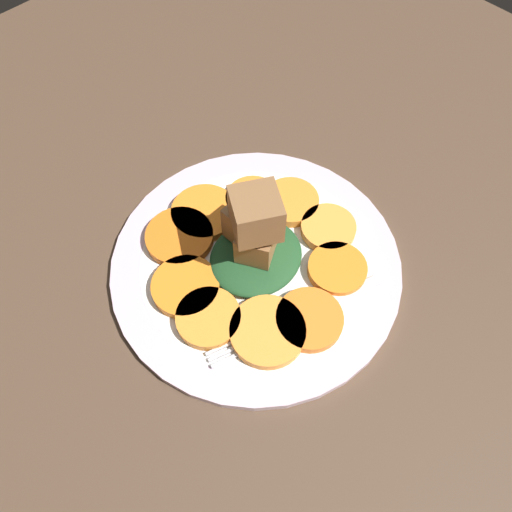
# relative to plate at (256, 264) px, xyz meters

# --- Properties ---
(table_slab) EXTENTS (1.20, 1.20, 0.02)m
(table_slab) POSITION_rel_plate_xyz_m (0.00, 0.00, -0.02)
(table_slab) COLOR #4C3828
(table_slab) RESTS_ON ground
(plate) EXTENTS (0.31, 0.31, 0.01)m
(plate) POSITION_rel_plate_xyz_m (0.00, 0.00, 0.00)
(plate) COLOR silver
(plate) RESTS_ON table_slab
(carrot_slice_0) EXTENTS (0.06, 0.06, 0.01)m
(carrot_slice_0) POSITION_rel_plate_xyz_m (0.05, 0.06, 0.01)
(carrot_slice_0) COLOR orange
(carrot_slice_0) RESTS_ON plate
(carrot_slice_1) EXTENTS (0.07, 0.07, 0.01)m
(carrot_slice_1) POSITION_rel_plate_xyz_m (0.00, 0.08, 0.01)
(carrot_slice_1) COLOR orange
(carrot_slice_1) RESTS_ON plate
(carrot_slice_2) EXTENTS (0.07, 0.07, 0.01)m
(carrot_slice_2) POSITION_rel_plate_xyz_m (-0.04, 0.08, 0.01)
(carrot_slice_2) COLOR orange
(carrot_slice_2) RESTS_ON plate
(carrot_slice_3) EXTENTS (0.07, 0.07, 0.01)m
(carrot_slice_3) POSITION_rel_plate_xyz_m (-0.08, 0.03, 0.01)
(carrot_slice_3) COLOR orange
(carrot_slice_3) RESTS_ON plate
(carrot_slice_4) EXTENTS (0.06, 0.06, 0.01)m
(carrot_slice_4) POSITION_rel_plate_xyz_m (-0.08, -0.02, 0.01)
(carrot_slice_4) COLOR orange
(carrot_slice_4) RESTS_ON plate
(carrot_slice_5) EXTENTS (0.07, 0.07, 0.01)m
(carrot_slice_5) POSITION_rel_plate_xyz_m (-0.05, -0.07, 0.01)
(carrot_slice_5) COLOR orange
(carrot_slice_5) RESTS_ON plate
(carrot_slice_6) EXTENTS (0.07, 0.07, 0.01)m
(carrot_slice_6) POSITION_rel_plate_xyz_m (-0.01, -0.09, 0.01)
(carrot_slice_6) COLOR orange
(carrot_slice_6) RESTS_ON plate
(carrot_slice_7) EXTENTS (0.06, 0.06, 0.01)m
(carrot_slice_7) POSITION_rel_plate_xyz_m (0.05, -0.07, 0.01)
(carrot_slice_7) COLOR orange
(carrot_slice_7) RESTS_ON plate
(carrot_slice_8) EXTENTS (0.06, 0.06, 0.01)m
(carrot_slice_8) POSITION_rel_plate_xyz_m (0.08, -0.03, 0.01)
(carrot_slice_8) COLOR #F99438
(carrot_slice_8) RESTS_ON plate
(carrot_slice_9) EXTENTS (0.06, 0.06, 0.01)m
(carrot_slice_9) POSITION_rel_plate_xyz_m (0.08, 0.03, 0.01)
(carrot_slice_9) COLOR orange
(carrot_slice_9) RESTS_ON plate
(center_pile) EXTENTS (0.10, 0.09, 0.11)m
(center_pile) POSITION_rel_plate_xyz_m (0.00, 0.00, 0.05)
(center_pile) COLOR #1E4723
(center_pile) RESTS_ON plate
(fork) EXTENTS (0.19, 0.08, 0.00)m
(fork) POSITION_rel_plate_xyz_m (-0.02, -0.07, 0.01)
(fork) COLOR silver
(fork) RESTS_ON plate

